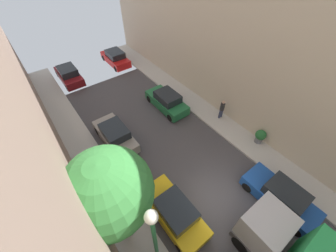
% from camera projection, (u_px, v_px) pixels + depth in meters
% --- Properties ---
extents(ground, '(32.00, 32.00, 0.00)m').
position_uv_depth(ground, '(218.00, 200.00, 12.06)').
color(ground, '#423F42').
extents(sidewalk_right, '(2.00, 44.00, 0.15)m').
position_uv_depth(sidewalk_right, '(267.00, 158.00, 14.10)').
color(sidewalk_right, '#B7B2A8').
rests_on(sidewalk_right, ground).
extents(parked_car_left_2, '(1.78, 4.20, 1.57)m').
position_uv_depth(parked_car_left_2, '(174.00, 212.00, 10.86)').
color(parked_car_left_2, gold).
rests_on(parked_car_left_2, ground).
extents(parked_car_left_3, '(1.78, 4.20, 1.57)m').
position_uv_depth(parked_car_left_3, '(115.00, 135.00, 14.71)').
color(parked_car_left_3, gray).
rests_on(parked_car_left_3, ground).
extents(parked_car_left_4, '(1.78, 4.20, 1.57)m').
position_uv_depth(parked_car_left_4, '(69.00, 75.00, 20.37)').
color(parked_car_left_4, maroon).
rests_on(parked_car_left_4, ground).
extents(parked_car_right_2, '(1.78, 4.20, 1.57)m').
position_uv_depth(parked_car_right_2, '(281.00, 197.00, 11.47)').
color(parked_car_right_2, '#194799').
rests_on(parked_car_right_2, ground).
extents(parked_car_right_3, '(1.78, 4.20, 1.57)m').
position_uv_depth(parked_car_right_3, '(167.00, 101.00, 17.45)').
color(parked_car_right_3, '#1E6638').
rests_on(parked_car_right_3, ground).
extents(parked_car_right_4, '(1.78, 4.20, 1.57)m').
position_uv_depth(parked_car_right_4, '(115.00, 58.00, 22.82)').
color(parked_car_right_4, red).
rests_on(parked_car_right_4, ground).
extents(pedestrian, '(0.40, 0.36, 1.72)m').
position_uv_depth(pedestrian, '(222.00, 109.00, 16.22)').
color(pedestrian, '#2D334C').
rests_on(pedestrian, sidewalk_right).
extents(street_tree_0, '(3.36, 3.36, 6.56)m').
position_uv_depth(street_tree_0, '(108.00, 192.00, 7.16)').
color(street_tree_0, brown).
rests_on(street_tree_0, sidewalk_left).
extents(potted_plant_3, '(0.76, 0.76, 1.12)m').
position_uv_depth(potted_plant_3, '(260.00, 136.00, 14.58)').
color(potted_plant_3, slate).
rests_on(potted_plant_3, sidewalk_right).
extents(lamp_post, '(0.44, 0.44, 5.84)m').
position_uv_depth(lamp_post, '(154.00, 236.00, 7.11)').
color(lamp_post, '#26723F').
rests_on(lamp_post, sidewalk_left).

